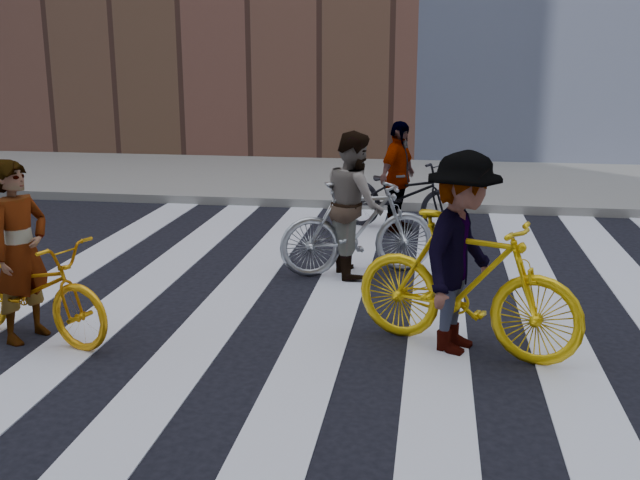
% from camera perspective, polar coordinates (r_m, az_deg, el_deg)
% --- Properties ---
extents(ground, '(100.00, 100.00, 0.00)m').
position_cam_1_polar(ground, '(7.75, 4.87, -5.52)').
color(ground, black).
rests_on(ground, ground).
extents(sidewalk_far, '(100.00, 5.00, 0.15)m').
position_cam_1_polar(sidewalk_far, '(15.00, 6.88, 4.45)').
color(sidewalk_far, gray).
rests_on(sidewalk_far, ground).
extents(zebra_crosswalk, '(8.25, 10.00, 0.01)m').
position_cam_1_polar(zebra_crosswalk, '(7.75, 4.87, -5.48)').
color(zebra_crosswalk, silver).
rests_on(zebra_crosswalk, ground).
extents(bike_yellow_left, '(1.97, 1.19, 0.98)m').
position_cam_1_polar(bike_yellow_left, '(7.39, -21.27, -3.47)').
color(bike_yellow_left, orange).
rests_on(bike_yellow_left, ground).
extents(bike_silver_mid, '(1.96, 1.17, 1.14)m').
position_cam_1_polar(bike_silver_mid, '(8.88, 2.93, 0.92)').
color(bike_silver_mid, '#A1A5AA').
rests_on(bike_silver_mid, ground).
extents(bike_yellow_right, '(2.15, 1.34, 1.25)m').
position_cam_1_polar(bike_yellow_right, '(6.71, 11.03, -3.27)').
color(bike_yellow_right, yellow).
rests_on(bike_yellow_right, ground).
extents(bike_dark_rear, '(2.20, 1.50, 1.09)m').
position_cam_1_polar(bike_dark_rear, '(11.06, 6.17, 3.43)').
color(bike_dark_rear, black).
rests_on(bike_dark_rear, ground).
extents(rider_left, '(0.57, 0.71, 1.68)m').
position_cam_1_polar(rider_left, '(7.32, -21.86, -0.81)').
color(rider_left, slate).
rests_on(rider_left, ground).
extents(rider_mid, '(0.90, 1.01, 1.71)m').
position_cam_1_polar(rider_mid, '(8.82, 2.63, 2.76)').
color(rider_mid, slate).
rests_on(rider_mid, ground).
extents(rider_right, '(1.06, 1.33, 1.79)m').
position_cam_1_polar(rider_right, '(6.63, 10.71, -1.02)').
color(rider_right, slate).
rests_on(rider_right, ground).
extents(rider_rear, '(0.75, 1.03, 1.63)m').
position_cam_1_polar(rider_rear, '(11.02, 5.95, 4.80)').
color(rider_rear, slate).
rests_on(rider_rear, ground).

